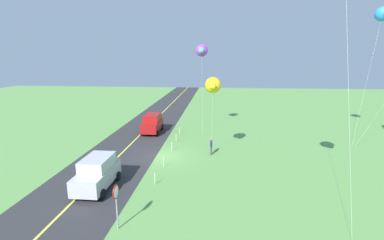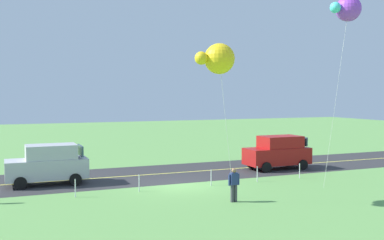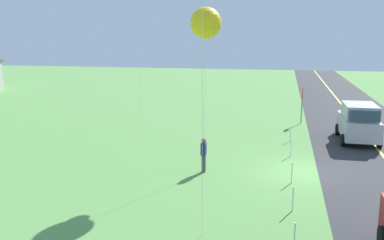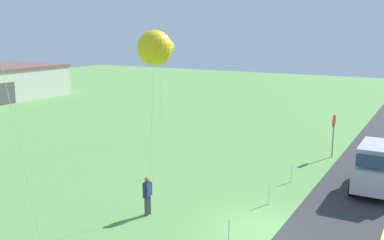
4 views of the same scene
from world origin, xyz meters
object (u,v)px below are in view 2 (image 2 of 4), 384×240
object	(u,v)px
kite_red_low	(218,59)
kite_orange_near	(347,9)
car_suv_foreground	(48,164)
car_parked_west_near	(278,152)
person_adult_near	(234,184)

from	to	relation	value
kite_red_low	kite_orange_near	distance (m)	9.34
car_suv_foreground	kite_red_low	world-z (taller)	kite_red_low
kite_red_low	kite_orange_near	bearing A→B (deg)	-170.09
car_suv_foreground	kite_orange_near	distance (m)	18.79
car_parked_west_near	kite_red_low	xyz separation A→B (m)	(8.18, 7.48, 5.52)
car_parked_west_near	person_adult_near	size ratio (longest dim) A/B	2.75
car_suv_foreground	kite_orange_near	xyz separation A→B (m)	(-15.42, 6.36, 8.64)
kite_red_low	car_suv_foreground	bearing A→B (deg)	-49.41
car_parked_west_near	kite_red_low	world-z (taller)	kite_red_low
person_adult_near	kite_red_low	world-z (taller)	kite_red_low
car_suv_foreground	person_adult_near	world-z (taller)	car_suv_foreground
car_suv_foreground	person_adult_near	size ratio (longest dim) A/B	2.75
person_adult_near	kite_red_low	bearing A→B (deg)	122.82
car_parked_west_near	kite_orange_near	size ratio (longest dim) A/B	0.42
car_parked_west_near	kite_red_low	bearing A→B (deg)	42.45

